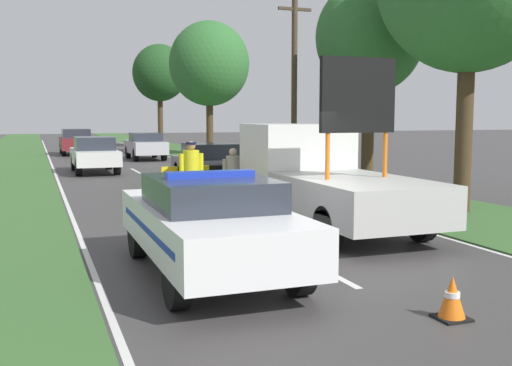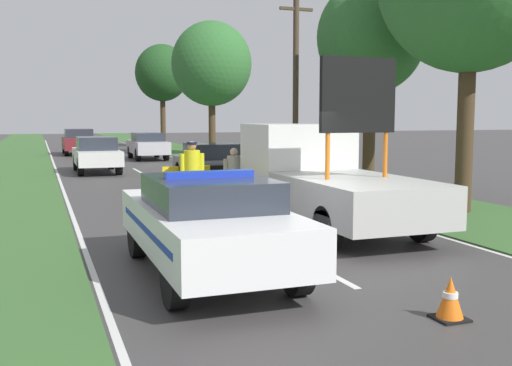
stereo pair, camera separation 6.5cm
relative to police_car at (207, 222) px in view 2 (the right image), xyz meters
The scene contains 19 objects.
ground_plane 2.06m from the police_car, 21.62° to the left, with size 160.00×160.00×0.00m, color #3D3A3A.
lane_markings 21.42m from the police_car, 85.28° to the left, with size 6.94×70.17×0.01m.
grass_verge_left 21.05m from the police_car, 100.32° to the left, with size 4.02×120.00×0.03m.
grass_verge_right 21.96m from the police_car, 70.60° to the left, with size 4.02×120.00×0.03m.
police_car is the anchor object (origin of this frame).
work_truck 4.76m from the police_car, 42.26° to the left, with size 2.26×5.76×3.55m.
road_barrier 6.94m from the police_car, 74.07° to the left, with size 2.56×0.08×1.11m.
police_officer 6.28m from the police_car, 78.13° to the left, with size 0.64×0.41×1.79m.
pedestrian_civilian 6.54m from the police_car, 68.51° to the left, with size 0.57×0.36×1.60m.
traffic_cone_near_police 5.33m from the police_car, 78.74° to the left, with size 0.41×0.41×0.57m.
traffic_cone_centre_front 3.74m from the police_car, 54.55° to the right, with size 0.38×0.38×0.52m.
queued_car_suv_grey 11.92m from the police_car, 74.05° to the left, with size 1.79×4.16×1.48m.
queued_car_van_white 17.96m from the police_car, 90.07° to the left, with size 1.78×4.57×1.55m.
queued_car_sedan_silver 25.51m from the police_car, 82.21° to the left, with size 1.79×4.46×1.51m.
queued_car_wagon_maroon 31.21m from the police_car, 89.87° to the left, with size 1.90×4.63×1.64m.
roadside_tree_near_left 28.81m from the police_car, 73.99° to the left, with size 4.93×4.93×8.24m.
roadside_tree_near_right 39.19m from the police_car, 79.72° to the left, with size 4.20×4.20×8.02m.
roadside_tree_mid_right 11.20m from the police_car, 46.05° to the left, with size 3.29×3.29×6.56m.
utility_pole 12.22m from the police_car, 59.81° to the left, with size 1.20×0.20×6.70m.
Camera 2 is at (-4.14, -9.40, 2.40)m, focal length 42.00 mm.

